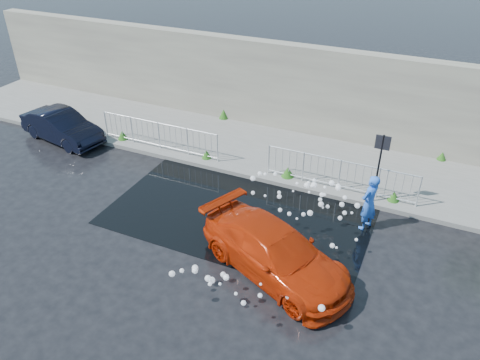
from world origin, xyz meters
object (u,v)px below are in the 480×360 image
object	(u,v)px
sign_post	(380,158)
red_car	(275,252)
dark_car	(62,126)
person	(369,203)

from	to	relation	value
sign_post	red_car	distance (m)	4.70
sign_post	dark_car	bearing A→B (deg)	-177.52
sign_post	red_car	bearing A→B (deg)	-112.70
sign_post	dark_car	distance (m)	12.36
dark_car	person	bearing A→B (deg)	-83.00
red_car	dark_car	xyz separation A→B (m)	(-10.53, 3.69, -0.04)
dark_car	person	distance (m)	12.37
sign_post	red_car	size ratio (longest dim) A/B	0.56
red_car	dark_car	world-z (taller)	red_car
person	sign_post	bearing A→B (deg)	-153.78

